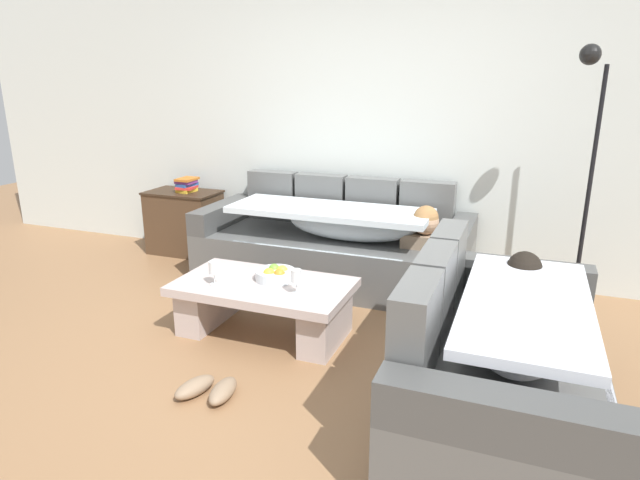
{
  "coord_description": "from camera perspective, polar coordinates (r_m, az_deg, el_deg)",
  "views": [
    {
      "loc": [
        1.29,
        -2.62,
        1.72
      ],
      "look_at": [
        -0.12,
        1.04,
        0.55
      ],
      "focal_mm": 30.26,
      "sensor_mm": 36.0,
      "label": 1
    }
  ],
  "objects": [
    {
      "name": "back_wall",
      "position": [
        4.95,
        6.09,
        12.25
      ],
      "size": [
        9.0,
        0.1,
        2.7
      ],
      "primitive_type": "cube",
      "color": "silver",
      "rests_on": "ground_plane"
    },
    {
      "name": "coffee_table",
      "position": [
        3.79,
        -5.95,
        -6.49
      ],
      "size": [
        1.2,
        0.68,
        0.38
      ],
      "color": "#BEADA9",
      "rests_on": "ground_plane"
    },
    {
      "name": "couch_along_wall",
      "position": [
        4.7,
        1.78,
        -0.56
      ],
      "size": [
        2.34,
        0.92,
        0.88
      ],
      "color": "#5A5B5A",
      "rests_on": "ground_plane"
    },
    {
      "name": "floor_lamp",
      "position": [
        4.33,
        26.2,
        6.93
      ],
      "size": [
        0.33,
        0.31,
        1.95
      ],
      "color": "black",
      "rests_on": "ground_plane"
    },
    {
      "name": "side_cabinet",
      "position": [
        5.68,
        -14.12,
        1.84
      ],
      "size": [
        0.72,
        0.44,
        0.64
      ],
      "color": "#4A3422",
      "rests_on": "ground_plane"
    },
    {
      "name": "book_stack_on_cabinet",
      "position": [
        5.56,
        -13.92,
        5.7
      ],
      "size": [
        0.19,
        0.23,
        0.14
      ],
      "color": "gold",
      "rests_on": "side_cabinet"
    },
    {
      "name": "wine_glass_near_right",
      "position": [
        3.49,
        -2.53,
        -3.93
      ],
      "size": [
        0.07,
        0.07,
        0.17
      ],
      "color": "silver",
      "rests_on": "coffee_table"
    },
    {
      "name": "wine_glass_near_left",
      "position": [
        3.71,
        -11.16,
        -2.97
      ],
      "size": [
        0.07,
        0.07,
        0.17
      ],
      "color": "silver",
      "rests_on": "coffee_table"
    },
    {
      "name": "couch_near_window",
      "position": [
        2.99,
        18.55,
        -11.88
      ],
      "size": [
        0.92,
        1.8,
        0.88
      ],
      "rotation": [
        0.0,
        0.0,
        1.57
      ],
      "color": "#5A5B5A",
      "rests_on": "ground_plane"
    },
    {
      "name": "ground_plane",
      "position": [
        3.39,
        -4.57,
        -13.93
      ],
      "size": [
        14.0,
        14.0,
        0.0
      ],
      "primitive_type": "plane",
      "color": "#8E6643"
    },
    {
      "name": "fruit_bowl",
      "position": [
        3.76,
        -4.71,
        -3.63
      ],
      "size": [
        0.28,
        0.28,
        0.1
      ],
      "color": "silver",
      "rests_on": "coffee_table"
    },
    {
      "name": "open_magazine",
      "position": [
        3.74,
        -2.33,
        -4.27
      ],
      "size": [
        0.3,
        0.24,
        0.01
      ],
      "primitive_type": "cube",
      "rotation": [
        0.0,
        0.0,
        -0.1
      ],
      "color": "white",
      "rests_on": "coffee_table"
    },
    {
      "name": "pair_of_shoes",
      "position": [
        3.21,
        -11.68,
        -15.18
      ],
      "size": [
        0.34,
        0.31,
        0.09
      ],
      "color": "#8C7259",
      "rests_on": "ground_plane"
    }
  ]
}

